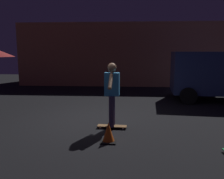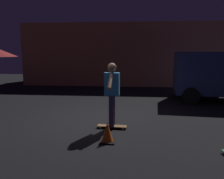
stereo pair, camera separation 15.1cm
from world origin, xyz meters
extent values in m
plane|color=black|center=(0.00, 0.00, 0.00)|extent=(28.00, 28.00, 0.00)
cube|color=#B76B4C|center=(0.49, 8.97, 1.86)|extent=(12.03, 4.00, 3.71)
cylinder|color=black|center=(3.58, 4.37, 0.33)|extent=(0.68, 0.28, 0.66)
cylinder|color=black|center=(3.40, 2.40, 0.33)|extent=(0.68, 0.28, 0.66)
cube|color=olive|center=(0.64, -0.70, 0.06)|extent=(0.79, 0.25, 0.02)
sphere|color=silver|center=(0.94, -0.64, 0.03)|extent=(0.05, 0.05, 0.05)
sphere|color=silver|center=(0.93, -0.81, 0.03)|extent=(0.05, 0.05, 0.05)
sphere|color=silver|center=(0.34, -0.60, 0.03)|extent=(0.05, 0.05, 0.05)
sphere|color=silver|center=(0.33, -0.77, 0.03)|extent=(0.05, 0.05, 0.05)
sphere|color=silver|center=(3.00, -2.12, 0.03)|extent=(0.05, 0.05, 0.05)
cylinder|color=#382D4C|center=(0.64, -0.59, 0.48)|extent=(0.14, 0.14, 0.82)
cylinder|color=#382D4C|center=(0.63, -0.81, 0.48)|extent=(0.14, 0.14, 0.82)
cube|color=#338CCC|center=(0.64, -0.70, 1.19)|extent=(0.39, 0.24, 0.60)
sphere|color=#936B4C|center=(0.64, -0.70, 1.62)|extent=(0.23, 0.23, 0.23)
cylinder|color=#936B4C|center=(0.65, -0.48, 1.34)|extent=(0.12, 0.55, 0.46)
cylinder|color=#936B4C|center=(0.62, -0.92, 1.34)|extent=(0.12, 0.55, 0.46)
cube|color=black|center=(0.62, -1.69, 0.01)|extent=(0.34, 0.34, 0.03)
cone|color=#EA5914|center=(0.62, -1.69, 0.23)|extent=(0.28, 0.28, 0.46)
camera|label=1|loc=(1.05, -6.74, 2.02)|focal=37.76mm
camera|label=2|loc=(1.20, -6.73, 2.02)|focal=37.76mm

